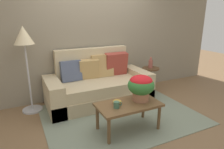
{
  "coord_description": "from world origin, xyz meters",
  "views": [
    {
      "loc": [
        -1.53,
        -2.78,
        1.72
      ],
      "look_at": [
        -0.12,
        0.13,
        0.74
      ],
      "focal_mm": 32.01,
      "sensor_mm": 36.0,
      "label": 1
    }
  ],
  "objects_px": {
    "coffee_table": "(128,107)",
    "potted_plant": "(141,85)",
    "floor_lamp": "(25,44)",
    "table_vase": "(151,63)",
    "couch": "(98,86)",
    "snack_bowl": "(117,102)",
    "side_table": "(150,75)",
    "coffee_mug": "(117,105)"
  },
  "relations": [
    {
      "from": "coffee_table",
      "to": "potted_plant",
      "type": "relative_size",
      "value": 2.36
    },
    {
      "from": "floor_lamp",
      "to": "potted_plant",
      "type": "xyz_separation_m",
      "value": [
        1.5,
        -1.31,
        -0.55
      ]
    },
    {
      "from": "table_vase",
      "to": "potted_plant",
      "type": "bearing_deg",
      "value": -131.73
    },
    {
      "from": "couch",
      "to": "table_vase",
      "type": "distance_m",
      "value": 1.33
    },
    {
      "from": "coffee_table",
      "to": "snack_bowl",
      "type": "distance_m",
      "value": 0.2
    },
    {
      "from": "snack_bowl",
      "to": "table_vase",
      "type": "relative_size",
      "value": 0.56
    },
    {
      "from": "side_table",
      "to": "table_vase",
      "type": "relative_size",
      "value": 2.3
    },
    {
      "from": "table_vase",
      "to": "side_table",
      "type": "bearing_deg",
      "value": -89.72
    },
    {
      "from": "couch",
      "to": "floor_lamp",
      "type": "distance_m",
      "value": 1.56
    },
    {
      "from": "coffee_mug",
      "to": "snack_bowl",
      "type": "relative_size",
      "value": 0.96
    },
    {
      "from": "coffee_table",
      "to": "potted_plant",
      "type": "xyz_separation_m",
      "value": [
        0.23,
        0.03,
        0.3
      ]
    },
    {
      "from": "potted_plant",
      "to": "coffee_mug",
      "type": "height_order",
      "value": "potted_plant"
    },
    {
      "from": "coffee_mug",
      "to": "table_vase",
      "type": "xyz_separation_m",
      "value": [
        1.5,
        1.25,
        0.17
      ]
    },
    {
      "from": "coffee_table",
      "to": "couch",
      "type": "bearing_deg",
      "value": 90.21
    },
    {
      "from": "potted_plant",
      "to": "coffee_mug",
      "type": "distance_m",
      "value": 0.5
    },
    {
      "from": "coffee_table",
      "to": "floor_lamp",
      "type": "xyz_separation_m",
      "value": [
        -1.27,
        1.33,
        0.85
      ]
    },
    {
      "from": "coffee_table",
      "to": "potted_plant",
      "type": "distance_m",
      "value": 0.38
    },
    {
      "from": "couch",
      "to": "snack_bowl",
      "type": "xyz_separation_m",
      "value": [
        -0.16,
        -1.13,
        0.14
      ]
    },
    {
      "from": "couch",
      "to": "coffee_mug",
      "type": "xyz_separation_m",
      "value": [
        -0.22,
        -1.24,
        0.15
      ]
    },
    {
      "from": "coffee_table",
      "to": "snack_bowl",
      "type": "height_order",
      "value": "snack_bowl"
    },
    {
      "from": "floor_lamp",
      "to": "coffee_mug",
      "type": "height_order",
      "value": "floor_lamp"
    },
    {
      "from": "couch",
      "to": "potted_plant",
      "type": "relative_size",
      "value": 5.04
    },
    {
      "from": "coffee_mug",
      "to": "side_table",
      "type": "bearing_deg",
      "value": 39.45
    },
    {
      "from": "coffee_mug",
      "to": "table_vase",
      "type": "relative_size",
      "value": 0.54
    },
    {
      "from": "coffee_table",
      "to": "table_vase",
      "type": "relative_size",
      "value": 3.94
    },
    {
      "from": "potted_plant",
      "to": "snack_bowl",
      "type": "distance_m",
      "value": 0.44
    },
    {
      "from": "side_table",
      "to": "potted_plant",
      "type": "relative_size",
      "value": 1.38
    },
    {
      "from": "side_table",
      "to": "coffee_mug",
      "type": "bearing_deg",
      "value": -140.55
    },
    {
      "from": "couch",
      "to": "coffee_table",
      "type": "height_order",
      "value": "couch"
    },
    {
      "from": "coffee_table",
      "to": "coffee_mug",
      "type": "xyz_separation_m",
      "value": [
        -0.22,
        -0.05,
        0.1
      ]
    },
    {
      "from": "coffee_table",
      "to": "snack_bowl",
      "type": "xyz_separation_m",
      "value": [
        -0.16,
        0.05,
        0.09
      ]
    },
    {
      "from": "coffee_table",
      "to": "side_table",
      "type": "relative_size",
      "value": 1.71
    },
    {
      "from": "snack_bowl",
      "to": "floor_lamp",
      "type": "bearing_deg",
      "value": 130.93
    },
    {
      "from": "coffee_table",
      "to": "floor_lamp",
      "type": "relative_size",
      "value": 0.62
    },
    {
      "from": "side_table",
      "to": "coffee_mug",
      "type": "distance_m",
      "value": 1.95
    },
    {
      "from": "floor_lamp",
      "to": "couch",
      "type": "bearing_deg",
      "value": -6.61
    },
    {
      "from": "couch",
      "to": "side_table",
      "type": "xyz_separation_m",
      "value": [
        1.28,
        0.0,
        0.05
      ]
    },
    {
      "from": "side_table",
      "to": "coffee_mug",
      "type": "height_order",
      "value": "side_table"
    },
    {
      "from": "snack_bowl",
      "to": "coffee_mug",
      "type": "bearing_deg",
      "value": -120.76
    },
    {
      "from": "couch",
      "to": "floor_lamp",
      "type": "relative_size",
      "value": 1.33
    },
    {
      "from": "couch",
      "to": "coffee_mug",
      "type": "relative_size",
      "value": 15.6
    },
    {
      "from": "side_table",
      "to": "floor_lamp",
      "type": "relative_size",
      "value": 0.36
    }
  ]
}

